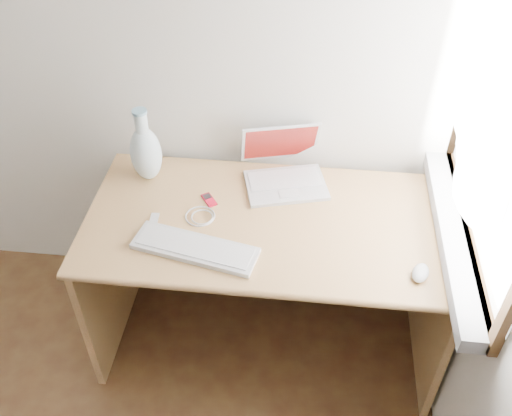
# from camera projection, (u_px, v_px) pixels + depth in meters

# --- Properties ---
(back_wall) EXTENTS (3.50, 0.04, 2.60)m
(back_wall) POSITION_uv_depth(u_px,v_px,m) (10.00, 20.00, 2.15)
(back_wall) COLOR white
(back_wall) RESTS_ON floor
(window) EXTENTS (0.11, 0.99, 1.10)m
(window) POSITION_uv_depth(u_px,v_px,m) (499.00, 117.00, 1.69)
(window) COLOR white
(window) RESTS_ON right_wall
(desk) EXTENTS (1.39, 0.70, 0.74)m
(desk) POSITION_uv_depth(u_px,v_px,m) (270.00, 244.00, 2.36)
(desk) COLOR tan
(desk) RESTS_ON floor
(laptop) EXTENTS (0.36, 0.34, 0.22)m
(laptop) POSITION_uv_depth(u_px,v_px,m) (287.00, 171.00, 2.30)
(laptop) COLOR silver
(laptop) RESTS_ON desk
(external_keyboard) EXTENTS (0.47, 0.23, 0.02)m
(external_keyboard) POSITION_uv_depth(u_px,v_px,m) (195.00, 248.00, 2.03)
(external_keyboard) COLOR silver
(external_keyboard) RESTS_ON desk
(mouse) EXTENTS (0.08, 0.10, 0.03)m
(mouse) POSITION_uv_depth(u_px,v_px,m) (420.00, 273.00, 1.93)
(mouse) COLOR silver
(mouse) RESTS_ON desk
(ipod) EXTENTS (0.08, 0.09, 0.01)m
(ipod) POSITION_uv_depth(u_px,v_px,m) (209.00, 200.00, 2.23)
(ipod) COLOR #AA0B23
(ipod) RESTS_ON desk
(cable_coil) EXTENTS (0.12, 0.12, 0.01)m
(cable_coil) POSITION_uv_depth(u_px,v_px,m) (200.00, 216.00, 2.16)
(cable_coil) COLOR silver
(cable_coil) RESTS_ON desk
(remote) EXTENTS (0.04, 0.08, 0.01)m
(remote) POSITION_uv_depth(u_px,v_px,m) (154.00, 220.00, 2.15)
(remote) COLOR silver
(remote) RESTS_ON desk
(vase) EXTENTS (0.13, 0.13, 0.32)m
(vase) POSITION_uv_depth(u_px,v_px,m) (146.00, 152.00, 2.26)
(vase) COLOR white
(vase) RESTS_ON desk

